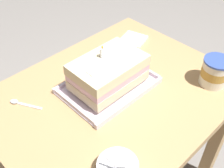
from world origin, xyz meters
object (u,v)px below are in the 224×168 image
object	(u,v)px
foil_tray	(109,86)
ice_cream_tub	(215,72)
birthday_cake	(109,72)
serving_spoon_near_tray	(18,103)
napkin_pile	(133,39)

from	to	relation	value
foil_tray	ice_cream_tub	size ratio (longest dim) A/B	3.12
birthday_cake	ice_cream_tub	xyz separation A→B (m)	(0.32, -0.28, -0.02)
ice_cream_tub	serving_spoon_near_tray	xyz separation A→B (m)	(-0.63, 0.45, -0.05)
ice_cream_tub	napkin_pile	bearing A→B (deg)	89.53
serving_spoon_near_tray	napkin_pile	world-z (taller)	same
ice_cream_tub	foil_tray	bearing A→B (deg)	139.13
napkin_pile	birthday_cake	bearing A→B (deg)	-153.35
serving_spoon_near_tray	napkin_pile	xyz separation A→B (m)	(0.64, -0.01, 0.00)
foil_tray	serving_spoon_near_tray	size ratio (longest dim) A/B	2.89
birthday_cake	ice_cream_tub	world-z (taller)	birthday_cake
ice_cream_tub	birthday_cake	bearing A→B (deg)	139.13
birthday_cake	ice_cream_tub	distance (m)	0.43
foil_tray	napkin_pile	size ratio (longest dim) A/B	2.57
napkin_pile	foil_tray	bearing A→B (deg)	-153.35
foil_tray	napkin_pile	bearing A→B (deg)	26.65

